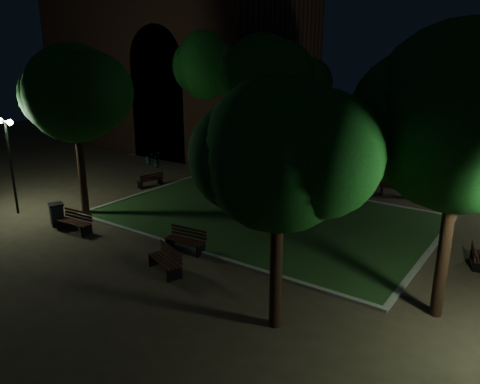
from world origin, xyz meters
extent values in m
plane|color=#3E3124|center=(0.00, 0.00, 0.00)|extent=(80.00, 80.00, 0.00)
cube|color=#203E19|center=(0.00, 2.00, 0.04)|extent=(15.00, 10.00, 0.08)
cube|color=slate|center=(0.00, -3.10, 0.06)|extent=(15.40, 0.20, 0.12)
cube|color=slate|center=(0.00, 7.10, 0.06)|extent=(15.40, 0.20, 0.12)
cube|color=slate|center=(-7.60, 2.00, 0.06)|extent=(0.20, 10.00, 0.12)
cube|color=slate|center=(7.60, 2.00, 0.06)|extent=(0.20, 10.00, 0.12)
cube|color=gray|center=(0.00, 2.00, 0.23)|extent=(1.40, 1.40, 0.30)
cube|color=gray|center=(0.00, 2.00, 0.58)|extent=(1.00, 1.00, 0.40)
cylinder|color=gray|center=(0.00, 2.00, 1.78)|extent=(0.44, 0.44, 2.00)
sphere|color=gray|center=(0.00, 2.00, 3.03)|extent=(0.50, 0.50, 0.50)
cube|color=#47271C|center=(-16.00, 14.00, 7.50)|extent=(20.00, 12.00, 15.00)
cube|color=black|center=(-13.00, 9.50, 3.50)|extent=(5.00, 3.00, 7.00)
cylinder|color=black|center=(-13.00, 9.50, 7.00)|extent=(5.00, 3.00, 5.00)
plane|color=orange|center=(-13.00, 10.70, 3.50)|extent=(6.30, 0.00, 6.30)
cylinder|color=black|center=(-7.51, -2.72, 2.25)|extent=(0.36, 0.36, 4.51)
sphere|color=#134F16|center=(-7.51, -2.72, 5.87)|extent=(4.53, 4.53, 4.53)
sphere|color=#134F16|center=(-6.38, -2.52, 5.97)|extent=(3.62, 3.62, 3.62)
sphere|color=#134F16|center=(-8.42, -3.02, 5.77)|extent=(3.40, 3.40, 3.40)
cylinder|color=black|center=(-4.69, 8.94, 2.40)|extent=(0.36, 0.36, 4.80)
sphere|color=#134F16|center=(-4.69, 8.94, 6.30)|extent=(4.99, 4.99, 4.99)
sphere|color=#134F16|center=(-3.44, 9.14, 6.40)|extent=(3.99, 3.99, 3.99)
sphere|color=#134F16|center=(-5.69, 8.64, 6.20)|extent=(3.74, 3.74, 3.74)
cylinder|color=black|center=(4.59, 11.38, 1.87)|extent=(0.36, 0.36, 3.75)
sphere|color=#134F16|center=(4.59, 11.38, 5.07)|extent=(4.39, 4.39, 4.39)
sphere|color=#134F16|center=(5.69, 11.58, 5.17)|extent=(3.51, 3.51, 3.51)
sphere|color=#134F16|center=(3.71, 11.08, 4.97)|extent=(3.29, 3.29, 3.29)
cylinder|color=black|center=(8.93, -2.38, 2.23)|extent=(0.36, 0.36, 4.47)
sphere|color=#134F16|center=(8.93, -2.38, 6.04)|extent=(5.25, 5.25, 5.25)
sphere|color=#134F16|center=(7.88, -2.68, 5.94)|extent=(3.94, 3.94, 3.94)
cylinder|color=black|center=(5.19, -5.71, 1.95)|extent=(0.36, 0.36, 3.89)
sphere|color=#134F16|center=(5.19, -5.71, 5.15)|extent=(4.20, 4.20, 4.20)
sphere|color=#134F16|center=(6.24, -5.51, 5.25)|extent=(3.36, 3.36, 3.36)
sphere|color=#134F16|center=(4.35, -6.01, 5.05)|extent=(3.15, 3.15, 3.15)
cylinder|color=black|center=(-8.65, 9.46, 2.60)|extent=(0.36, 0.36, 5.21)
sphere|color=#134F16|center=(-8.65, 9.46, 6.81)|extent=(5.35, 5.35, 5.35)
sphere|color=#134F16|center=(-7.31, 9.66, 6.91)|extent=(4.28, 4.28, 4.28)
sphere|color=#134F16|center=(-9.72, 9.16, 6.71)|extent=(4.02, 4.02, 4.02)
cylinder|color=black|center=(-3.46, 10.54, 2.27)|extent=(0.36, 0.36, 4.55)
sphere|color=#134F16|center=(-3.46, 10.54, 5.72)|extent=(3.92, 3.92, 3.92)
sphere|color=#134F16|center=(-2.48, 10.74, 5.82)|extent=(3.13, 3.13, 3.13)
sphere|color=#134F16|center=(-4.24, 10.24, 5.62)|extent=(2.94, 2.94, 2.94)
cylinder|color=black|center=(-10.37, -4.60, 2.28)|extent=(0.12, 0.12, 4.56)
cylinder|color=black|center=(-10.37, -4.60, 4.56)|extent=(0.90, 0.08, 0.08)
sphere|color=#D8FFD8|center=(-10.82, -4.60, 4.56)|extent=(0.28, 0.28, 0.28)
sphere|color=#D8FFD8|center=(-9.92, -4.60, 4.56)|extent=(0.28, 0.28, 0.28)
cylinder|color=black|center=(-10.63, 9.90, 1.92)|extent=(0.12, 0.12, 3.84)
cylinder|color=black|center=(-10.63, 9.90, 3.84)|extent=(0.90, 0.08, 0.08)
sphere|color=#D8FFD8|center=(-11.08, 9.90, 3.84)|extent=(0.28, 0.28, 0.28)
sphere|color=#D8FFD8|center=(-10.18, 9.90, 3.84)|extent=(0.28, 0.28, 0.28)
cube|color=black|center=(-0.56, -4.83, 0.23)|extent=(0.26, 0.57, 0.47)
cube|color=black|center=(0.85, -5.34, 0.23)|extent=(0.26, 0.57, 0.47)
cube|color=black|center=(0.07, -5.30, 0.48)|extent=(1.64, 0.67, 0.04)
cube|color=black|center=(0.12, -5.16, 0.48)|extent=(1.64, 0.67, 0.04)
cube|color=black|center=(0.17, -5.02, 0.48)|extent=(1.64, 0.67, 0.04)
cube|color=black|center=(0.22, -4.88, 0.48)|extent=(1.64, 0.67, 0.04)
cube|color=black|center=(0.24, -4.82, 0.59)|extent=(1.63, 0.64, 0.10)
cube|color=black|center=(0.24, -4.82, 0.74)|extent=(1.63, 0.64, 0.10)
cube|color=black|center=(0.24, -4.82, 0.89)|extent=(1.63, 0.64, 0.10)
cube|color=black|center=(-1.23, -3.34, 0.23)|extent=(0.13, 0.59, 0.47)
cube|color=black|center=(0.25, -3.17, 0.23)|extent=(0.13, 0.59, 0.47)
cube|color=black|center=(-0.46, -3.49, 0.48)|extent=(1.70, 0.29, 0.04)
cube|color=black|center=(-0.48, -3.34, 0.48)|extent=(1.70, 0.29, 0.04)
cube|color=black|center=(-0.50, -3.19, 0.48)|extent=(1.70, 0.29, 0.04)
cube|color=black|center=(-0.51, -3.04, 0.48)|extent=(1.70, 0.29, 0.04)
cube|color=black|center=(-0.52, -2.98, 0.59)|extent=(1.70, 0.25, 0.10)
cube|color=black|center=(-0.52, -2.98, 0.73)|extent=(1.70, 0.25, 0.10)
cube|color=black|center=(-0.52, -2.98, 0.88)|extent=(1.70, 0.25, 0.10)
cube|color=black|center=(-6.65, -4.60, 0.24)|extent=(0.11, 0.60, 0.47)
cube|color=black|center=(-5.15, -4.48, 0.24)|extent=(0.11, 0.60, 0.47)
cube|color=black|center=(-5.88, -4.78, 0.48)|extent=(1.72, 0.24, 0.04)
cube|color=black|center=(-5.89, -4.63, 0.48)|extent=(1.72, 0.24, 0.04)
cube|color=black|center=(-5.90, -4.47, 0.48)|extent=(1.72, 0.24, 0.04)
cube|color=black|center=(-5.92, -4.32, 0.48)|extent=(1.72, 0.24, 0.04)
cube|color=black|center=(-5.92, -4.26, 0.59)|extent=(1.72, 0.21, 0.10)
cube|color=black|center=(-5.92, -4.26, 0.74)|extent=(1.72, 0.21, 0.10)
cube|color=black|center=(-5.92, -4.26, 0.89)|extent=(1.72, 0.21, 0.10)
cube|color=black|center=(-8.20, 3.17, 0.21)|extent=(0.52, 0.19, 0.42)
cube|color=black|center=(-8.55, 1.88, 0.21)|extent=(0.52, 0.19, 0.42)
cube|color=black|center=(-8.58, 2.58, 0.43)|extent=(0.49, 1.49, 0.04)
cube|color=black|center=(-8.45, 2.54, 0.43)|extent=(0.49, 1.49, 0.04)
cube|color=black|center=(-8.32, 2.51, 0.43)|extent=(0.49, 1.49, 0.04)
cube|color=black|center=(-8.19, 2.47, 0.43)|extent=(0.49, 1.49, 0.04)
cube|color=black|center=(-8.14, 2.46, 0.52)|extent=(0.46, 1.48, 0.09)
cube|color=black|center=(-8.14, 2.46, 0.66)|extent=(0.46, 1.48, 0.09)
cube|color=black|center=(-8.14, 2.46, 0.79)|extent=(0.46, 1.48, 0.09)
cube|color=black|center=(9.55, 1.51, 0.19)|extent=(0.47, 0.16, 0.38)
cube|color=black|center=(9.26, 2.67, 0.19)|extent=(0.47, 0.16, 0.38)
cube|color=black|center=(9.35, 2.08, 0.39)|extent=(0.41, 1.35, 0.03)
cube|color=black|center=(9.24, 2.05, 0.39)|extent=(0.41, 1.35, 0.03)
cube|color=black|center=(9.19, 2.04, 0.47)|extent=(0.38, 1.34, 0.08)
cube|color=black|center=(9.19, 2.04, 0.59)|extent=(0.38, 1.34, 0.08)
cube|color=black|center=(9.19, 2.04, 0.71)|extent=(0.38, 1.34, 0.08)
cube|color=black|center=(4.95, 9.17, 0.25)|extent=(0.19, 0.63, 0.50)
cube|color=black|center=(3.38, 8.86, 0.25)|extent=(0.19, 0.63, 0.50)
cube|color=black|center=(4.12, 9.26, 0.51)|extent=(1.81, 0.46, 0.05)
cube|color=black|center=(4.15, 9.11, 0.51)|extent=(1.81, 0.46, 0.05)
cube|color=black|center=(4.18, 8.95, 0.51)|extent=(1.81, 0.46, 0.05)
cube|color=black|center=(4.21, 8.79, 0.51)|extent=(1.81, 0.46, 0.05)
cube|color=black|center=(4.22, 8.73, 0.63)|extent=(1.80, 0.42, 0.11)
cube|color=black|center=(4.22, 8.73, 0.79)|extent=(1.80, 0.42, 0.11)
cube|color=black|center=(4.22, 8.73, 0.95)|extent=(1.80, 0.42, 0.11)
cube|color=black|center=(-7.28, -4.45, 0.49)|extent=(0.73, 0.73, 0.98)
cube|color=black|center=(-7.28, -4.45, 1.02)|extent=(0.81, 0.81, 0.07)
imported|color=black|center=(-11.98, 6.26, 0.49)|extent=(1.98, 1.19, 0.98)
camera|label=1|loc=(11.30, -16.17, 7.82)|focal=35.00mm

